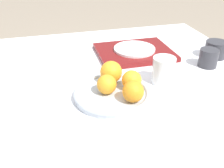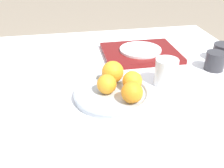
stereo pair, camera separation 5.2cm
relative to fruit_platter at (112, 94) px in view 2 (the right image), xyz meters
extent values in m
cube|color=white|center=(-0.01, 0.24, -0.40)|extent=(1.25, 0.84, 0.77)
cylinder|color=#B2BCC6|center=(0.00, 0.00, 0.00)|extent=(0.24, 0.24, 0.02)
torus|color=#B2BCC6|center=(0.00, 0.00, 0.00)|extent=(0.25, 0.25, 0.02)
sphere|color=orange|center=(0.05, -0.06, 0.04)|extent=(0.07, 0.07, 0.07)
sphere|color=orange|center=(0.02, 0.07, 0.04)|extent=(0.07, 0.07, 0.07)
sphere|color=orange|center=(-0.02, 0.00, 0.04)|extent=(0.06, 0.06, 0.06)
sphere|color=orange|center=(0.07, 0.01, 0.04)|extent=(0.06, 0.06, 0.06)
cylinder|color=silver|center=(0.20, 0.05, 0.03)|extent=(0.08, 0.08, 0.10)
cube|color=maroon|center=(0.18, 0.31, 0.00)|extent=(0.32, 0.25, 0.02)
cylinder|color=white|center=(0.18, 0.31, 0.01)|extent=(0.18, 0.18, 0.01)
cylinder|color=#333338|center=(0.50, 0.19, 0.02)|extent=(0.09, 0.09, 0.07)
cylinder|color=#333338|center=(0.43, 0.12, 0.02)|extent=(0.07, 0.07, 0.07)
camera|label=1|loc=(-0.18, -0.69, 0.45)|focal=42.00mm
camera|label=2|loc=(-0.13, -0.70, 0.45)|focal=42.00mm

